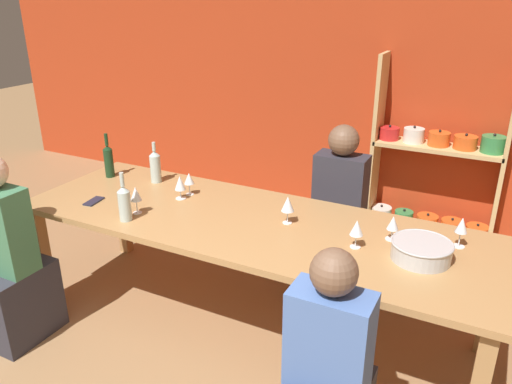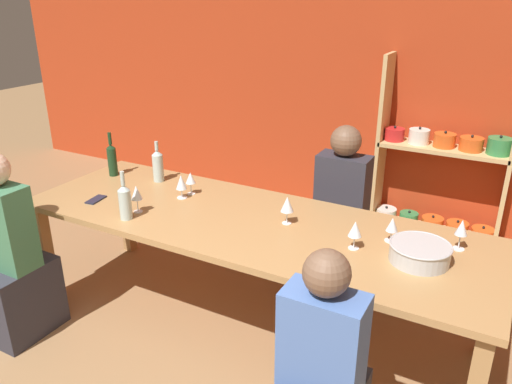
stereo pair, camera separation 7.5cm
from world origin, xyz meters
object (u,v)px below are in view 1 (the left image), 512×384
(wine_glass_empty_b, at_px, (462,226))
(wine_glass_white_a, at_px, (393,224))
(mixing_bowl, at_px, (421,250))
(wine_bottle_amber, at_px, (155,166))
(wine_bottle_green, at_px, (109,160))
(dining_table, at_px, (249,230))
(shelf_unit, at_px, (435,173))
(person_far_a, at_px, (338,223))
(wine_glass_white_b, at_px, (288,205))
(wine_glass_empty_a, at_px, (189,179))
(wine_glass_red_a, at_px, (357,229))
(wine_glass_red_b, at_px, (180,184))
(wine_bottle_dark, at_px, (124,202))
(wine_glass_empty_c, at_px, (136,194))
(cell_phone, at_px, (94,201))
(person_near_b, at_px, (11,272))

(wine_glass_empty_b, bearing_deg, wine_glass_white_a, -166.77)
(mixing_bowl, xyz_separation_m, wine_bottle_amber, (-1.95, 0.29, 0.07))
(wine_bottle_green, bearing_deg, dining_table, -8.90)
(shelf_unit, distance_m, mixing_bowl, 2.01)
(wine_glass_white_a, xyz_separation_m, person_far_a, (-0.53, 0.70, -0.41))
(shelf_unit, relative_size, wine_glass_white_b, 9.10)
(wine_glass_empty_a, bearing_deg, mixing_bowl, -6.87)
(wine_glass_white_a, bearing_deg, wine_glass_red_a, -130.40)
(wine_glass_empty_b, bearing_deg, wine_glass_red_a, -152.31)
(shelf_unit, xyz_separation_m, wine_glass_red_a, (-0.14, -2.02, 0.31))
(wine_glass_empty_a, height_order, wine_glass_red_b, wine_glass_red_b)
(wine_glass_red_a, bearing_deg, person_far_a, 112.83)
(wine_bottle_dark, relative_size, wine_glass_white_a, 2.14)
(wine_glass_empty_c, height_order, cell_phone, wine_glass_empty_c)
(shelf_unit, distance_m, wine_glass_white_b, 2.02)
(mixing_bowl, height_order, wine_bottle_green, wine_bottle_green)
(wine_bottle_amber, height_order, wine_glass_red_a, wine_bottle_amber)
(dining_table, distance_m, wine_glass_red_b, 0.60)
(wine_glass_red_a, height_order, person_near_b, person_near_b)
(mixing_bowl, height_order, wine_glass_white_a, wine_glass_white_a)
(mixing_bowl, distance_m, wine_glass_white_a, 0.25)
(shelf_unit, height_order, wine_glass_empty_b, shelf_unit)
(mixing_bowl, relative_size, cell_phone, 2.03)
(dining_table, height_order, wine_glass_empty_b, wine_glass_empty_b)
(wine_bottle_green, distance_m, wine_glass_empty_a, 0.74)
(wine_glass_empty_b, relative_size, wine_glass_red_a, 1.08)
(wine_glass_red_a, height_order, wine_glass_white_b, wine_glass_white_b)
(wine_glass_empty_c, bearing_deg, wine_bottle_dark, -87.22)
(shelf_unit, height_order, cell_phone, shelf_unit)
(wine_bottle_amber, distance_m, person_far_a, 1.42)
(shelf_unit, height_order, wine_bottle_dark, shelf_unit)
(shelf_unit, xyz_separation_m, wine_glass_red_b, (-1.40, -1.88, 0.30))
(dining_table, xyz_separation_m, mixing_bowl, (1.03, -0.01, 0.13))
(wine_glass_white_b, bearing_deg, wine_glass_red_a, -13.64)
(dining_table, bearing_deg, wine_glass_red_b, 171.01)
(dining_table, distance_m, wine_bottle_dark, 0.78)
(wine_glass_white_a, height_order, person_near_b, person_near_b)
(mixing_bowl, xyz_separation_m, wine_glass_empty_c, (-1.71, -0.22, 0.07))
(wine_glass_empty_a, relative_size, cell_phone, 1.00)
(wine_glass_red_b, xyz_separation_m, person_near_b, (-0.70, -0.86, -0.42))
(shelf_unit, distance_m, wine_glass_red_b, 2.37)
(mixing_bowl, relative_size, wine_bottle_amber, 1.06)
(shelf_unit, bearing_deg, wine_glass_red_b, -126.65)
(wine_glass_empty_a, xyz_separation_m, wine_glass_white_b, (0.79, -0.11, 0.01))
(wine_bottle_amber, relative_size, wine_glass_red_b, 1.84)
(wine_glass_empty_a, relative_size, wine_glass_empty_c, 0.88)
(mixing_bowl, distance_m, wine_bottle_green, 2.34)
(wine_glass_empty_c, bearing_deg, wine_glass_empty_b, 13.63)
(mixing_bowl, bearing_deg, wine_bottle_amber, 171.64)
(wine_bottle_green, relative_size, person_near_b, 0.28)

